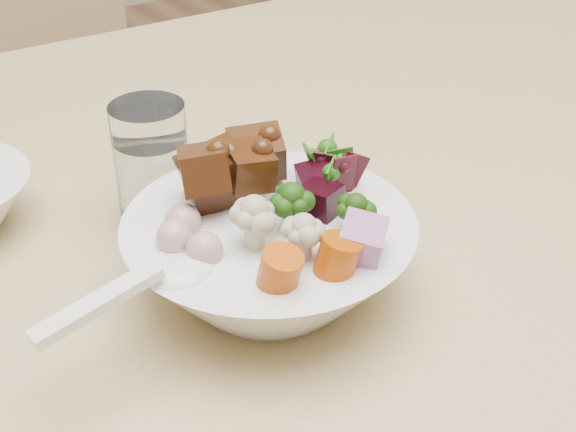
{
  "coord_description": "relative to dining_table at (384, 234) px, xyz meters",
  "views": [
    {
      "loc": [
        -0.39,
        -0.44,
        1.22
      ],
      "look_at": [
        -0.11,
        -0.03,
        0.9
      ],
      "focal_mm": 50.0,
      "sensor_mm": 36.0,
      "label": 1
    }
  ],
  "objects": [
    {
      "name": "food_bowl",
      "position": [
        -0.21,
        -0.1,
        0.12
      ],
      "size": [
        0.22,
        0.22,
        0.12
      ],
      "color": "white",
      "rests_on": "dining_table"
    },
    {
      "name": "water_glass",
      "position": [
        -0.24,
        0.04,
        0.13
      ],
      "size": [
        0.06,
        0.06,
        0.11
      ],
      "color": "white",
      "rests_on": "dining_table"
    },
    {
      "name": "chair_far",
      "position": [
        -0.1,
        0.75,
        -0.24
      ],
      "size": [
        0.44,
        0.44,
        0.9
      ],
      "rotation": [
        0.0,
        0.0,
        0.06
      ],
      "color": "tan",
      "rests_on": "ground"
    },
    {
      "name": "dining_table",
      "position": [
        0.0,
        0.0,
        0.0
      ],
      "size": [
        1.83,
        1.1,
        0.83
      ],
      "rotation": [
        0.0,
        0.0,
        -0.06
      ],
      "color": "tan",
      "rests_on": "ground"
    },
    {
      "name": "soup_spoon",
      "position": [
        -0.31,
        -0.12,
        0.15
      ],
      "size": [
        0.13,
        0.04,
        0.03
      ],
      "rotation": [
        0.0,
        0.0,
        0.06
      ],
      "color": "white",
      "rests_on": "food_bowl"
    }
  ]
}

